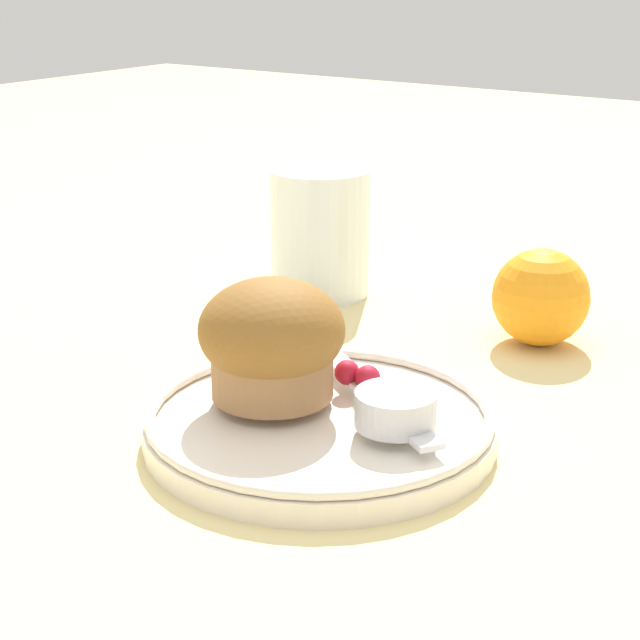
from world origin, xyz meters
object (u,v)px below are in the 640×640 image
(muffin, at_px, (271,341))
(juice_glass, at_px, (320,233))
(butter_knife, at_px, (359,382))
(orange_fruit, at_px, (541,297))

(muffin, bearing_deg, juice_glass, 118.46)
(juice_glass, bearing_deg, butter_knife, -49.64)
(muffin, xyz_separation_m, juice_glass, (-0.12, 0.23, -0.00))
(juice_glass, bearing_deg, muffin, -61.54)
(juice_glass, bearing_deg, orange_fruit, -2.12)
(orange_fruit, xyz_separation_m, juice_glass, (-0.19, 0.01, 0.02))
(muffin, height_order, butter_knife, muffin)
(muffin, height_order, orange_fruit, muffin)
(muffin, distance_m, butter_knife, 0.06)
(muffin, height_order, juice_glass, juice_glass)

